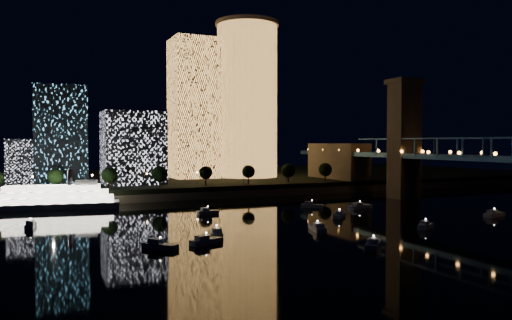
% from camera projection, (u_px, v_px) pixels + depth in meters
% --- Properties ---
extents(ground, '(520.00, 520.00, 0.00)m').
position_uv_depth(ground, '(340.00, 227.00, 138.18)').
color(ground, black).
rests_on(ground, ground).
extents(far_bank, '(420.00, 160.00, 5.00)m').
position_uv_depth(far_bank, '(183.00, 179.00, 284.10)').
color(far_bank, black).
rests_on(far_bank, ground).
extents(seawall, '(420.00, 6.00, 3.00)m').
position_uv_depth(seawall, '(233.00, 194.00, 212.95)').
color(seawall, '#6B5E4C').
rests_on(seawall, ground).
extents(tower_cylindrical, '(34.00, 34.00, 82.60)m').
position_uv_depth(tower_cylindrical, '(247.00, 100.00, 267.37)').
color(tower_cylindrical, '#F2A44D').
rests_on(tower_cylindrical, far_bank).
extents(tower_rectangular, '(22.76, 22.76, 72.43)m').
position_uv_depth(tower_rectangular, '(194.00, 109.00, 261.06)').
color(tower_rectangular, '#F2A44D').
rests_on(tower_rectangular, far_bank).
extents(midrise_blocks, '(96.84, 33.61, 42.65)m').
position_uv_depth(midrise_blocks, '(63.00, 146.00, 217.61)').
color(midrise_blocks, silver).
rests_on(midrise_blocks, far_bank).
extents(truss_bridge, '(13.00, 266.00, 50.00)m').
position_uv_depth(truss_bridge, '(497.00, 164.00, 167.49)').
color(truss_bridge, navy).
rests_on(truss_bridge, ground).
extents(riverboat, '(48.93, 16.70, 14.47)m').
position_uv_depth(riverboat, '(47.00, 199.00, 174.67)').
color(riverboat, silver).
rests_on(riverboat, ground).
extents(motorboats, '(140.15, 72.11, 2.78)m').
position_uv_depth(motorboats, '(303.00, 222.00, 142.23)').
color(motorboats, silver).
rests_on(motorboats, ground).
extents(esplanade_trees, '(166.13, 6.62, 8.81)m').
position_uv_depth(esplanade_trees, '(173.00, 174.00, 208.17)').
color(esplanade_trees, black).
rests_on(esplanade_trees, far_bank).
extents(street_lamps, '(132.70, 0.70, 5.65)m').
position_uv_depth(street_lamps, '(147.00, 177.00, 209.79)').
color(street_lamps, black).
rests_on(street_lamps, far_bank).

